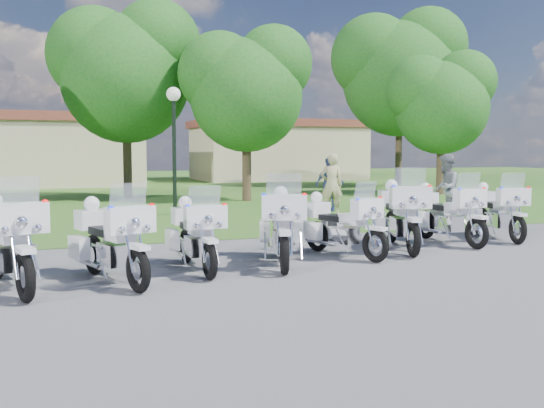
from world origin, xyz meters
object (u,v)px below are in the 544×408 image
object	(u,v)px
bystander_c	(330,185)
motorcycle_5	(400,214)
motorcycle_4	(340,224)
motorcycle_3	(282,225)
motorcycle_0	(6,241)
motorcycle_6	(446,213)
bystander_b	(446,189)
bystander_a	(332,185)
motorcycle_2	(195,233)
lamp_post	(174,118)
motorcycle_7	(497,210)
motorcycle_1	(110,240)

from	to	relation	value
bystander_c	motorcycle_5	bearing A→B (deg)	69.97
motorcycle_4	motorcycle_3	bearing A→B (deg)	-2.30
motorcycle_0	bystander_c	xyz separation A→B (m)	(9.26, 8.51, 0.20)
motorcycle_6	bystander_c	world-z (taller)	bystander_c
motorcycle_3	motorcycle_4	xyz separation A→B (m)	(1.33, 0.37, -0.08)
bystander_b	bystander_c	size ratio (longest dim) A/B	1.06
motorcycle_3	motorcycle_6	bearing A→B (deg)	-146.83
motorcycle_5	bystander_a	xyz separation A→B (m)	(1.47, 6.23, 0.25)
motorcycle_2	motorcycle_5	bearing A→B (deg)	-172.12
motorcycle_3	motorcycle_4	world-z (taller)	motorcycle_3
motorcycle_2	lamp_post	xyz separation A→B (m)	(1.39, 8.78, 2.39)
motorcycle_0	motorcycle_4	distance (m)	5.84
motorcycle_0	motorcycle_3	world-z (taller)	motorcycle_0
motorcycle_0	bystander_a	distance (m)	11.49
motorcycle_5	motorcycle_7	bearing A→B (deg)	-151.49
motorcycle_2	motorcycle_4	xyz separation A→B (m)	(2.90, 0.37, -0.00)
motorcycle_6	bystander_a	bearing A→B (deg)	-94.14
motorcycle_7	motorcycle_0	bearing A→B (deg)	22.72
motorcycle_7	bystander_b	distance (m)	3.04
motorcycle_0	motorcycle_7	xyz separation A→B (m)	(10.22, 1.69, -0.06)
lamp_post	bystander_b	bearing A→B (deg)	-34.57
bystander_a	motorcycle_5	bearing A→B (deg)	92.35
motorcycle_7	bystander_a	size ratio (longest dim) A/B	1.17
motorcycle_3	lamp_post	xyz separation A→B (m)	(-0.19, 8.78, 2.32)
motorcycle_2	motorcycle_5	xyz separation A→B (m)	(4.44, 0.72, 0.09)
motorcycle_2	bystander_a	distance (m)	9.13
bystander_c	motorcycle_0	bearing A→B (deg)	37.35
motorcycle_4	bystander_a	bearing A→B (deg)	-132.35
bystander_a	bystander_b	distance (m)	3.52
motorcycle_2	motorcycle_4	distance (m)	2.93
lamp_post	bystander_a	size ratio (longest dim) A/B	2.07
motorcycle_3	motorcycle_5	xyz separation A→B (m)	(2.86, 0.72, 0.02)
motorcycle_0	motorcycle_4	xyz separation A→B (m)	(5.79, 0.81, -0.09)
motorcycle_0	motorcycle_5	distance (m)	7.41
motorcycle_1	motorcycle_6	size ratio (longest dim) A/B	0.96
motorcycle_4	motorcycle_0	bearing A→B (deg)	-9.82
lamp_post	bystander_a	world-z (taller)	lamp_post
motorcycle_0	motorcycle_5	size ratio (longest dim) A/B	1.00
motorcycle_6	motorcycle_7	size ratio (longest dim) A/B	1.04
motorcycle_7	bystander_a	xyz separation A→B (m)	(-1.43, 5.70, 0.32)
lamp_post	motorcycle_1	bearing A→B (deg)	-106.91
lamp_post	bystander_c	bearing A→B (deg)	-8.17
motorcycle_4	motorcycle_5	bearing A→B (deg)	175.03
motorcycle_1	bystander_c	xyz separation A→B (m)	(7.81, 8.55, 0.25)
motorcycle_4	motorcycle_7	xyz separation A→B (m)	(4.43, 0.88, 0.03)
lamp_post	bystander_a	distance (m)	5.29
motorcycle_2	bystander_b	world-z (taller)	bystander_b
motorcycle_3	motorcycle_6	distance (m)	4.37
bystander_c	motorcycle_2	bearing A→B (deg)	46.44
motorcycle_1	motorcycle_3	world-z (taller)	motorcycle_3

